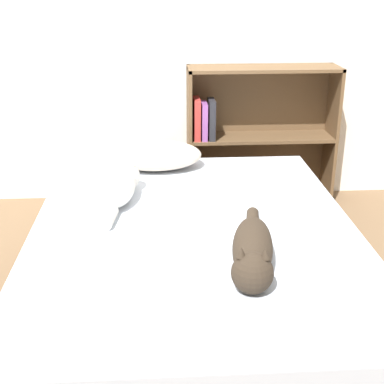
% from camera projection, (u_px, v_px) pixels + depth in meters
% --- Properties ---
extents(ground_plane, '(8.00, 8.00, 0.00)m').
position_uv_depth(ground_plane, '(194.00, 310.00, 2.39)').
color(ground_plane, brown).
extents(wall_back, '(8.00, 0.06, 2.50)m').
position_uv_depth(wall_back, '(179.00, 0.00, 3.20)').
color(wall_back, white).
rests_on(wall_back, ground_plane).
extents(bed, '(1.40, 1.85, 0.41)m').
position_uv_depth(bed, '(194.00, 270.00, 2.32)').
color(bed, brown).
rests_on(bed, ground_plane).
extents(pillow, '(0.49, 0.31, 0.14)m').
position_uv_depth(pillow, '(157.00, 155.00, 2.88)').
color(pillow, beige).
rests_on(pillow, bed).
extents(cat_light, '(0.19, 0.52, 0.17)m').
position_uv_depth(cat_light, '(121.00, 185.00, 2.49)').
color(cat_light, white).
rests_on(cat_light, bed).
extents(cat_dark, '(0.22, 0.65, 0.16)m').
position_uv_depth(cat_dark, '(253.00, 252.00, 1.90)').
color(cat_dark, '#33281E').
rests_on(cat_dark, bed).
extents(bookshelf, '(0.92, 0.26, 0.88)m').
position_uv_depth(bookshelf, '(254.00, 133.00, 3.41)').
color(bookshelf, brown).
rests_on(bookshelf, ground_plane).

